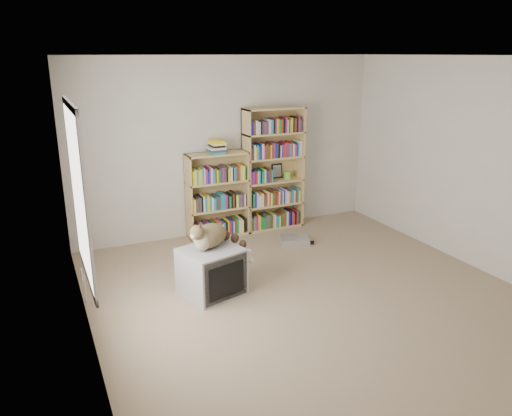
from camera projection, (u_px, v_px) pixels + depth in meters
name	position (u px, v px, depth m)	size (l,w,h in m)	color
floor	(317.00, 302.00, 5.28)	(4.50, 5.00, 0.01)	tan
wall_back	(228.00, 147.00, 7.08)	(4.50, 0.02, 2.50)	beige
wall_left	(82.00, 218.00, 4.02)	(0.02, 5.00, 2.50)	beige
wall_right	(487.00, 167.00, 5.80)	(0.02, 5.00, 2.50)	beige
ceiling	(327.00, 56.00, 4.54)	(4.50, 5.00, 0.02)	white
window	(79.00, 194.00, 4.16)	(0.02, 1.22, 1.52)	white
crt_tv	(211.00, 271.00, 5.41)	(0.72, 0.68, 0.52)	#A9A9AB
cat	(216.00, 238.00, 5.39)	(0.77, 0.50, 0.55)	#362816
bookcase_tall	(273.00, 172.00, 7.33)	(0.89, 0.30, 1.79)	tan
bookcase_short	(217.00, 198.00, 7.08)	(0.88, 0.30, 1.20)	tan
book_stack	(216.00, 147.00, 6.83)	(0.22, 0.28, 0.18)	#AC2A17
green_mug	(287.00, 175.00, 7.43)	(0.10, 0.10, 0.11)	#7BC137
framed_print	(277.00, 171.00, 7.45)	(0.16, 0.01, 0.22)	black
dvd_player	(294.00, 240.00, 6.90)	(0.39, 0.28, 0.09)	silver
wall_outlet	(82.00, 275.00, 5.18)	(0.01, 0.08, 0.13)	silver
floor_cables	(259.00, 253.00, 6.56)	(1.20, 0.70, 0.01)	black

